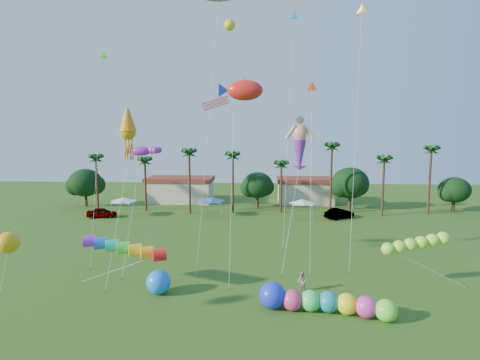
# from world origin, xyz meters

# --- Properties ---
(ground) EXTENTS (160.00, 160.00, 0.00)m
(ground) POSITION_xyz_m (0.00, 0.00, 0.00)
(ground) COLOR #285116
(ground) RESTS_ON ground
(tree_line) EXTENTS (69.46, 8.91, 11.00)m
(tree_line) POSITION_xyz_m (3.57, 44.00, 4.28)
(tree_line) COLOR #3A2819
(tree_line) RESTS_ON ground
(buildings_row) EXTENTS (35.00, 7.00, 4.00)m
(buildings_row) POSITION_xyz_m (-3.09, 50.00, 2.00)
(buildings_row) COLOR beige
(buildings_row) RESTS_ON ground
(tent_row) EXTENTS (31.00, 4.00, 0.60)m
(tent_row) POSITION_xyz_m (-6.00, 36.33, 2.75)
(tent_row) COLOR white
(tent_row) RESTS_ON ground
(car_a) EXTENTS (4.72, 2.50, 1.53)m
(car_a) POSITION_xyz_m (-23.18, 35.05, 0.76)
(car_a) COLOR #4C4C54
(car_a) RESTS_ON ground
(car_b) EXTENTS (4.93, 4.15, 1.59)m
(car_b) POSITION_xyz_m (13.79, 36.54, 0.80)
(car_b) COLOR #4C4C54
(car_b) RESTS_ON ground
(spectator_b) EXTENTS (0.94, 1.00, 1.65)m
(spectator_b) POSITION_xyz_m (5.16, 8.58, 0.82)
(spectator_b) COLOR #A8948C
(spectator_b) RESTS_ON ground
(caterpillar_inflatable) EXTENTS (9.63, 3.42, 1.97)m
(caterpillar_inflatable) POSITION_xyz_m (6.10, 4.96, 0.82)
(caterpillar_inflatable) COLOR #D73875
(caterpillar_inflatable) RESTS_ON ground
(blue_ball) EXTENTS (1.95, 1.95, 1.95)m
(blue_ball) POSITION_xyz_m (-6.42, 7.47, 0.98)
(blue_ball) COLOR #1A82F2
(blue_ball) RESTS_ON ground
(rainbow_tube) EXTENTS (9.53, 3.28, 3.71)m
(rainbow_tube) POSITION_xyz_m (-8.17, 7.53, 3.20)
(rainbow_tube) COLOR red
(rainbow_tube) RESTS_ON ground
(green_worm) EXTENTS (9.62, 3.27, 3.95)m
(green_worm) POSITION_xyz_m (12.35, 9.95, 3.31)
(green_worm) COLOR #9BFD38
(green_worm) RESTS_ON ground
(orange_ball_kite) EXTENTS (2.15, 1.49, 6.65)m
(orange_ball_kite) POSITION_xyz_m (-14.13, 1.06, 5.95)
(orange_ball_kite) COLOR gold
(orange_ball_kite) RESTS_ON ground
(merman_kite) EXTENTS (3.21, 5.65, 14.15)m
(merman_kite) POSITION_xyz_m (5.52, 16.31, 11.56)
(merman_kite) COLOR tan
(merman_kite) RESTS_ON ground
(fish_kite) EXTENTS (5.32, 7.46, 17.95)m
(fish_kite) POSITION_xyz_m (0.19, 14.49, 16.89)
(fish_kite) COLOR red
(fish_kite) RESTS_ON ground
(squid_kite) EXTENTS (1.96, 5.20, 15.16)m
(squid_kite) POSITION_xyz_m (-10.01, 11.61, 12.99)
(squid_kite) COLOR orange
(squid_kite) RESTS_ON ground
(lobster_kite) EXTENTS (3.57, 4.79, 11.91)m
(lobster_kite) POSITION_xyz_m (-9.65, 13.76, 11.25)
(lobster_kite) COLOR purple
(lobster_kite) RESTS_ON ground
(delta_kite_red) EXTENTS (1.13, 3.24, 17.78)m
(delta_kite_red) POSITION_xyz_m (6.45, 15.12, 16.88)
(delta_kite_red) COLOR #D04B17
(delta_kite_red) RESTS_ON ground
(delta_kite_yellow) EXTENTS (1.61, 3.46, 24.93)m
(delta_kite_yellow) POSITION_xyz_m (10.99, 16.02, 23.72)
(delta_kite_yellow) COLOR #FFAC1A
(delta_kite_yellow) RESTS_ON ground
(delta_kite_green) EXTENTS (1.08, 4.80, 21.27)m
(delta_kite_green) POSITION_xyz_m (-14.30, 16.96, 20.17)
(delta_kite_green) COLOR #42F038
(delta_kite_green) RESTS_ON ground
(delta_kite_blue) EXTENTS (1.86, 4.86, 27.15)m
(delta_kite_blue) POSITION_xyz_m (5.40, 24.67, 25.93)
(delta_kite_blue) COLOR #1B9FF7
(delta_kite_blue) RESTS_ON ground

